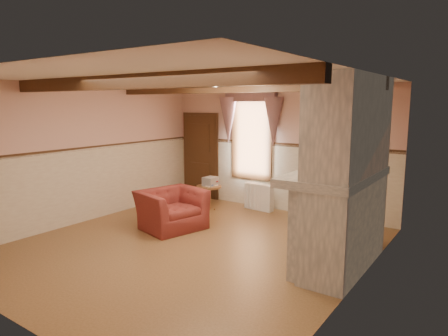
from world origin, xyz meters
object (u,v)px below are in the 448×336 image
Objects in this scene: mantel_clock at (348,161)px; radiator at (259,197)px; side_table at (209,197)px; bowl at (338,168)px; oil_lamp at (341,161)px; armchair at (171,209)px.

radiator is at bearing 147.64° from mantel_clock.
side_table is 3.89m from bowl.
mantel_clock is at bearing 90.00° from bowl.
mantel_clock reaches higher than bowl.
oil_lamp reaches higher than mantel_clock.
mantel_clock reaches higher than armchair.
armchair is at bearing -103.27° from radiator.
bowl is at bearing -34.18° from radiator.
armchair is 3.27× the size of bowl.
mantel_clock is (3.44, -0.95, 1.25)m from side_table.
oil_lamp reaches higher than side_table.
side_table is 2.39× the size of mantel_clock.
armchair is 3.37m from bowl.
mantel_clock reaches higher than radiator.
mantel_clock is (0.00, 0.43, 0.06)m from bowl.
bowl reaches higher than armchair.
radiator is at bearing 142.58° from oil_lamp.
armchair is at bearing -169.38° from mantel_clock.
armchair is 2.28m from radiator.
side_table is at bearing 159.63° from oil_lamp.
armchair is 3.41m from oil_lamp.
side_table is 1.14m from radiator.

